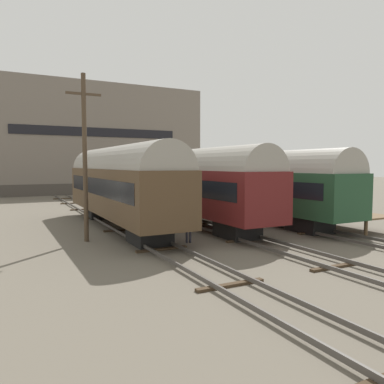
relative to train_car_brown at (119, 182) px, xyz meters
name	(u,v)px	position (x,y,z in m)	size (l,w,h in m)	color
ground_plane	(218,232)	(4.97, -4.02, -2.98)	(200.00, 200.00, 0.00)	#60594C
track_left	(141,236)	(0.00, -4.02, -2.84)	(2.60, 60.00, 0.26)	#4C4742
track_middle	(218,229)	(4.97, -4.02, -2.84)	(2.60, 60.00, 0.26)	#4C4742
track_right	(282,223)	(9.94, -4.02, -2.84)	(2.60, 60.00, 0.26)	#4C4742
train_car_brown	(119,182)	(0.00, 0.00, 0.00)	(3.07, 16.50, 5.26)	black
train_car_maroon	(194,182)	(4.97, -0.82, -0.06)	(3.01, 16.09, 5.15)	black
train_car_green	(253,181)	(9.94, -0.75, -0.14)	(3.02, 17.92, 5.02)	black
station_platform	(295,207)	(12.62, -2.39, -2.00)	(2.71, 14.22, 1.06)	brown
bench	(321,203)	(12.25, -5.18, -1.44)	(1.40, 0.40, 0.91)	#2D4C33
person_worker	(188,222)	(1.90, -6.10, -1.88)	(0.32, 0.32, 1.81)	#282833
utility_pole	(85,155)	(-2.77, -3.26, 1.58)	(1.80, 0.24, 8.80)	#473828
warehouse_building	(90,140)	(5.46, 33.91, 4.77)	(31.85, 10.77, 15.50)	#46403A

